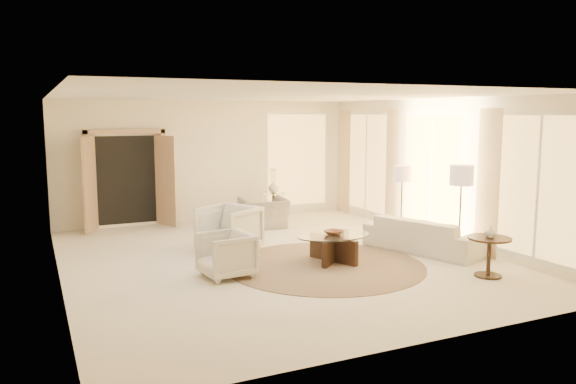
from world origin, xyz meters
name	(u,v)px	position (x,y,z in m)	size (l,w,h in m)	color
room	(277,179)	(0.00, 0.00, 1.40)	(7.04, 8.04, 2.83)	silver
windows_right	(434,172)	(3.45, 0.10, 1.35)	(0.10, 6.40, 2.40)	#EFBC5F
window_back_corner	(297,160)	(2.30, 3.95, 1.35)	(1.70, 0.10, 2.40)	#EFBC5F
curtains_right	(404,171)	(3.40, 1.00, 1.30)	(0.06, 5.20, 2.60)	beige
french_doors	(127,180)	(-1.90, 3.82, 1.07)	(1.95, 0.66, 2.16)	tan
area_rug	(325,265)	(0.55, -0.75, 0.01)	(3.31, 3.31, 0.01)	#493628
sofa	(423,235)	(2.64, -0.65, 0.31)	(2.15, 0.84, 0.63)	beige
armchair_left	(229,227)	(-0.61, 0.79, 0.47)	(0.91, 0.85, 0.94)	beige
armchair_right	(226,253)	(-1.15, -0.68, 0.38)	(0.75, 0.70, 0.77)	beige
accent_chair	(263,208)	(0.81, 2.58, 0.44)	(1.00, 0.65, 0.88)	gray
coffee_table	(333,245)	(0.78, -0.61, 0.30)	(1.54, 1.54, 0.48)	black
end_table	(489,250)	(2.55, -2.36, 0.43)	(0.66, 0.66, 0.62)	black
side_table	(273,203)	(1.40, 3.40, 0.40)	(0.56, 0.56, 0.66)	#2D2219
floor_lamp_near	(402,177)	(2.90, 0.39, 1.26)	(0.36, 0.36, 1.48)	#2D2219
floor_lamp_far	(461,180)	(2.83, -1.37, 1.39)	(0.40, 0.40, 1.64)	#2D2219
bowl	(334,233)	(0.78, -0.61, 0.51)	(0.31, 0.31, 0.08)	brown
end_vase	(490,232)	(2.55, -2.36, 0.71)	(0.17, 0.17, 0.18)	silver
side_vase	(273,187)	(1.40, 3.40, 0.78)	(0.24, 0.24, 0.26)	silver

